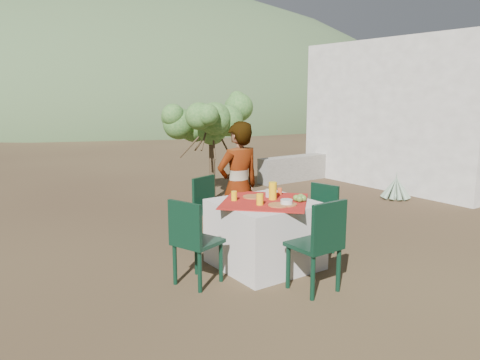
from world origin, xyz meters
The scene contains 24 objects.
ground centered at (0.00, 0.00, 0.00)m, with size 160.00×160.00×0.00m, color #322017.
table centered at (-0.52, -0.35, 0.38)m, with size 1.30×1.30×0.76m.
chair_far centered at (-0.60, 0.72, 0.48)m, with size 0.50×0.50×0.87m.
chair_near centered at (-0.53, -1.24, 0.52)m, with size 0.44×0.44×0.94m.
chair_left centered at (-1.47, -0.38, 0.50)m, with size 0.53×0.53×0.90m.
chair_right centered at (0.30, -0.37, 0.47)m, with size 0.46×0.46×0.85m.
person centered at (-0.45, 0.29, 0.81)m, with size 0.59×0.39×1.61m, color #8C6651.
shrub_tree centered at (0.74, 2.84, 1.35)m, with size 1.46×1.43×1.71m.
agave centered at (3.56, 0.95, 0.20)m, with size 0.54×0.55×0.58m.
guesthouse centered at (5.60, 1.80, 1.50)m, with size 3.20×4.20×3.00m, color white.
stone_wall centered at (3.60, 3.40, 0.28)m, with size 2.60×0.35×0.55m, color gray.
hill_near_right centered at (12.00, 36.00, 0.00)m, with size 48.00×48.00×20.00m, color #3B5731.
hill_far_right centered at (28.00, 46.00, 0.00)m, with size 36.00×36.00×14.00m, color gray.
plate_far centered at (-0.54, -0.13, 0.77)m, with size 0.23×0.23×0.01m, color brown.
plate_near centered at (-0.55, -0.62, 0.77)m, with size 0.23×0.23×0.01m, color brown.
glass_far centered at (-0.80, -0.14, 0.81)m, with size 0.07×0.07×0.11m, color yellow.
glass_near centered at (-0.69, -0.47, 0.82)m, with size 0.08×0.08×0.12m, color yellow.
juice_pitcher centered at (-0.42, -0.35, 0.86)m, with size 0.09×0.09×0.20m, color yellow.
bowl_plate centered at (-0.46, -0.64, 0.77)m, with size 0.23×0.23×0.01m, color brown.
white_bowl centered at (-0.46, -0.64, 0.80)m, with size 0.13×0.13×0.05m, color silver.
jar_left centered at (-0.19, -0.20, 0.80)m, with size 0.05×0.05×0.08m, color #E15627.
jar_right centered at (-0.23, -0.15, 0.81)m, with size 0.06×0.06×0.09m, color #E15627.
napkin_holder centered at (-0.37, -0.24, 0.81)m, with size 0.08×0.04×0.10m, color silver.
fruit_cluster centered at (-0.22, -0.60, 0.80)m, with size 0.15×0.14×0.08m.
Camera 1 is at (-3.66, -4.39, 1.97)m, focal length 35.00 mm.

